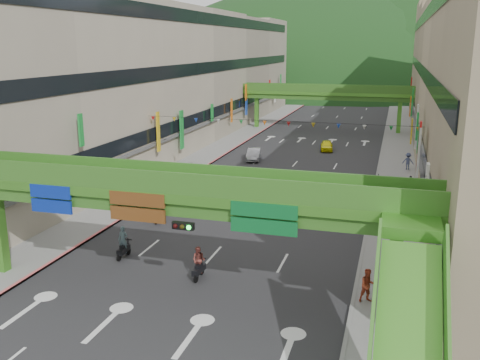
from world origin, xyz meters
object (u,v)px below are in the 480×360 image
(car_silver, at_px, (254,154))
(pedestrian_red, at_px, (368,288))
(overpass_near, at_px, (186,208))
(scooter_rider_near, at_px, (123,243))
(scooter_rider_mid, at_px, (199,263))
(car_yellow, at_px, (327,146))

(car_silver, xyz_separation_m, pedestrian_red, (14.76, -32.66, 0.20))
(overpass_near, height_order, scooter_rider_near, overpass_near)
(scooter_rider_near, xyz_separation_m, scooter_rider_mid, (5.62, -1.54, 0.01))
(scooter_rider_near, distance_m, pedestrian_red, 15.21)
(scooter_rider_near, distance_m, car_silver, 30.66)
(scooter_rider_mid, bearing_deg, car_silver, 99.36)
(car_silver, xyz_separation_m, car_yellow, (7.35, 8.10, -0.05))
(scooter_rider_near, relative_size, scooter_rider_mid, 1.08)
(overpass_near, bearing_deg, scooter_rider_near, 143.37)
(car_yellow, distance_m, pedestrian_red, 41.43)
(scooter_rider_near, height_order, car_silver, scooter_rider_near)
(scooter_rider_mid, distance_m, pedestrian_red, 9.47)
(car_yellow, bearing_deg, scooter_rider_mid, -100.68)
(overpass_near, height_order, pedestrian_red, overpass_near)
(scooter_rider_mid, relative_size, car_silver, 0.46)
(scooter_rider_near, relative_size, pedestrian_red, 1.16)
(overpass_near, relative_size, car_silver, 6.67)
(car_yellow, bearing_deg, overpass_near, -99.70)
(scooter_rider_near, bearing_deg, overpass_near, -36.63)
(overpass_near, xyz_separation_m, car_silver, (-5.89, 35.28, -4.51))
(overpass_near, relative_size, scooter_rider_near, 13.45)
(pedestrian_red, bearing_deg, scooter_rider_near, 148.93)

